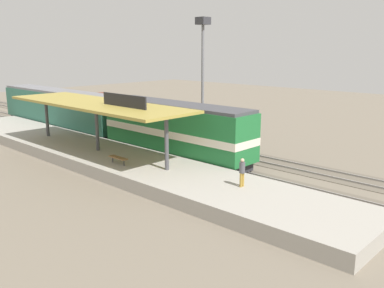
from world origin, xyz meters
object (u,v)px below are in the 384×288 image
Objects in this scene: freight_car at (124,113)px; light_mast at (203,53)px; locomotive at (175,130)px; passenger_carriage_single at (60,109)px; person_waiting at (242,171)px; platform_bench at (118,158)px.

freight_car is 1.03× the size of light_mast.
locomotive is 18.00m from passenger_carriage_single.
locomotive is at bearing 67.59° from person_waiting.
locomotive is at bearing -152.66° from light_mast.
locomotive is 1.20× the size of freight_car.
platform_bench is 0.08× the size of passenger_carriage_single.
platform_bench is at bearing -108.00° from passenger_carriage_single.
passenger_carriage_single is at bearing 81.79° from person_waiting.
person_waiting is (-8.59, -22.33, -0.12)m from freight_car.
locomotive is 10.63m from light_mast.
platform_bench is at bearing -161.95° from light_mast.
passenger_carriage_single is at bearing 119.18° from light_mast.
platform_bench is 0.15× the size of light_mast.
platform_bench is at bearing -175.58° from locomotive.
passenger_carriage_single is 17.12m from light_mast.
light_mast is (13.80, 4.50, 7.05)m from platform_bench.
locomotive reaches higher than person_waiting.
light_mast is (7.80, -13.97, 6.08)m from passenger_carriage_single.
locomotive reaches higher than platform_bench.
platform_bench is at bearing -128.96° from freight_car.
light_mast is (7.80, 4.03, 5.99)m from locomotive.
platform_bench is 9.45m from person_waiting.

